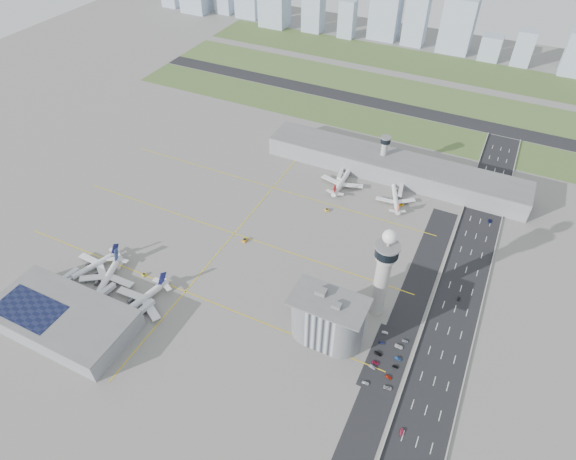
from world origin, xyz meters
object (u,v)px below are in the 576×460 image
at_px(jet_bridge_near_0, 60,284).
at_px(car_lot_5, 385,332).
at_px(airplane_near_b, 105,278).
at_px(jet_bridge_near_1, 97,300).
at_px(car_lot_9, 398,359).
at_px(car_lot_1, 373,367).
at_px(airplane_far_a, 343,178).
at_px(car_lot_6, 388,388).
at_px(car_lot_11, 405,341).
at_px(admin_building, 327,319).
at_px(car_lot_8, 395,367).
at_px(car_lot_4, 382,343).
at_px(tug_0, 115,252).
at_px(car_lot_3, 378,353).
at_px(jet_bridge_near_2, 136,317).
at_px(tug_2, 167,283).
at_px(car_hw_4, 483,175).
at_px(car_hw_1, 459,299).
at_px(tug_3, 245,240).
at_px(car_lot_0, 365,383).
at_px(car_lot_7, 388,377).
at_px(control_tower, 383,270).
at_px(tug_5, 401,204).
at_px(tug_4, 327,210).
at_px(secondary_tower, 384,151).
at_px(airplane_far_b, 396,196).
at_px(tug_1, 144,274).
at_px(jet_bridge_far_1, 401,187).
at_px(car_hw_0, 402,432).
at_px(airplane_near_a, 92,263).
at_px(jet_bridge_far_0, 342,171).
at_px(car_hw_2, 490,221).
at_px(car_lot_10, 399,347).

xyz_separation_m(jet_bridge_near_0, car_lot_5, (195.02, 55.23, -2.26)).
relative_size(airplane_near_b, jet_bridge_near_1, 3.06).
xyz_separation_m(car_lot_5, car_lot_9, (11.64, -13.71, 0.02)).
bearing_deg(car_lot_1, airplane_far_a, 36.05).
height_order(car_lot_6, car_lot_11, car_lot_6).
bearing_deg(admin_building, car_lot_8, -3.92).
bearing_deg(car_lot_4, jet_bridge_near_1, 106.11).
xyz_separation_m(admin_building, tug_0, (-154.68, -0.63, -14.26)).
bearing_deg(car_lot_3, jet_bridge_near_2, 110.36).
relative_size(admin_building, tug_2, 14.51).
bearing_deg(car_hw_4, car_hw_1, -89.89).
xyz_separation_m(tug_3, car_lot_0, (111.75, -67.60, -0.41)).
xyz_separation_m(jet_bridge_near_1, car_hw_4, (190.23, 241.02, -2.31)).
bearing_deg(jet_bridge_near_1, car_lot_7, -70.79).
bearing_deg(jet_bridge_near_1, airplane_far_a, -16.87).
height_order(control_tower, jet_bridge_near_0, control_tower).
distance_m(tug_5, car_hw_4, 83.58).
xyz_separation_m(tug_4, car_lot_3, (73.40, -103.05, -0.30)).
bearing_deg(secondary_tower, car_lot_6, -71.32).
xyz_separation_m(tug_5, car_lot_7, (34.73, -145.33, -0.43)).
bearing_deg(car_lot_0, control_tower, 4.56).
xyz_separation_m(tug_0, car_lot_3, (185.57, 1.59, -0.40)).
xyz_separation_m(car_lot_0, car_lot_7, (9.93, 8.64, -0.11)).
height_order(airplane_far_a, car_hw_4, airplane_far_a).
bearing_deg(airplane_far_b, tug_1, 118.12).
bearing_deg(secondary_tower, car_hw_1, -52.54).
bearing_deg(car_lot_11, car_lot_0, 156.42).
xyz_separation_m(airplane_far_a, jet_bridge_far_1, (44.17, 13.72, -2.92)).
xyz_separation_m(airplane_far_a, car_lot_8, (86.07, -143.15, -5.22)).
bearing_deg(control_tower, car_hw_0, -62.32).
height_order(jet_bridge_far_1, car_lot_11, jet_bridge_far_1).
bearing_deg(jet_bridge_near_2, car_hw_0, -79.16).
bearing_deg(airplane_near_a, secondary_tower, 164.11).
distance_m(jet_bridge_far_0, tug_1, 178.28).
distance_m(jet_bridge_near_1, tug_5, 223.54).
bearing_deg(airplane_near_a, car_hw_2, 145.16).
relative_size(car_lot_7, car_hw_2, 0.89).
relative_size(car_lot_3, car_hw_2, 1.05).
xyz_separation_m(car_lot_1, car_hw_1, (32.66, 69.08, -0.10)).
distance_m(control_tower, car_lot_8, 52.43).
distance_m(tug_1, car_hw_4, 276.21).
relative_size(tug_0, car_hw_0, 0.93).
bearing_deg(jet_bridge_near_1, car_lot_3, -66.45).
bearing_deg(airplane_near_a, jet_bridge_far_1, 157.11).
bearing_deg(car_lot_7, tug_1, 98.26).
relative_size(car_lot_10, car_lot_11, 1.22).
xyz_separation_m(car_lot_0, car_hw_1, (33.02, 79.73, -0.12)).
xyz_separation_m(jet_bridge_near_2, car_hw_2, (174.30, 183.38, -2.26)).
bearing_deg(airplane_far_a, car_lot_11, -146.49).
distance_m(tug_1, car_lot_0, 154.71).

